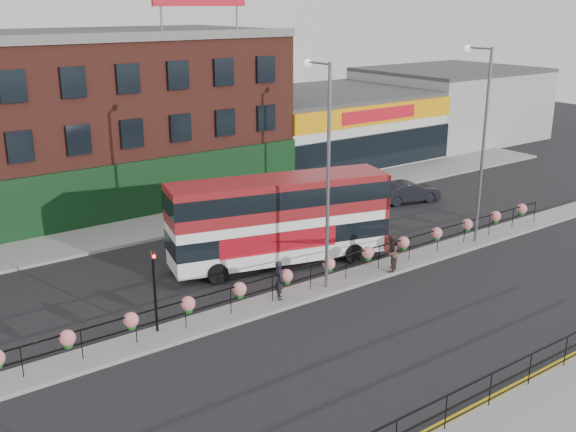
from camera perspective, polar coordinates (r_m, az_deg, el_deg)
ground at (r=29.73m, az=3.44°, el=-6.01°), size 120.00×120.00×0.00m
north_pavement at (r=39.07m, az=-7.84°, el=-0.17°), size 60.00×4.00×0.15m
median at (r=29.70m, az=3.45°, el=-5.88°), size 60.00×1.60×0.15m
yellow_line_inner at (r=23.94m, az=18.82°, el=-13.22°), size 60.00×0.10×0.01m
yellow_line_outer at (r=23.86m, az=19.18°, el=-13.38°), size 60.00×0.10×0.01m
brick_building at (r=43.53m, az=-17.91°, el=7.82°), size 25.00×12.21×10.30m
supermarket at (r=53.58m, az=3.12°, el=7.65°), size 15.00×12.25×5.30m
warehouse_east at (r=63.85m, az=13.51°, el=9.27°), size 14.50×12.00×6.30m
median_railing at (r=29.33m, az=3.48°, el=-4.14°), size 30.04×0.56×1.23m
south_railing at (r=21.83m, az=16.81°, el=-13.30°), size 20.04×0.05×1.12m
double_decker_bus at (r=31.36m, az=-0.66°, el=0.34°), size 10.70×4.97×4.21m
car at (r=42.56m, az=10.18°, el=2.02°), size 3.27×4.67×1.32m
pedestrian_a at (r=27.89m, az=-0.72°, el=-5.44°), size 0.90×0.84×1.65m
pedestrian_b at (r=31.01m, az=8.70°, el=-3.12°), size 1.47×1.45×1.76m
lamp_column_west at (r=27.78m, az=3.12°, el=4.96°), size 0.34×1.68×9.58m
lamp_column_east at (r=34.87m, az=16.01°, el=7.11°), size 0.35×1.72×9.78m
traffic_light_median at (r=25.13m, az=-11.30°, el=-4.79°), size 0.15×0.28×3.65m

